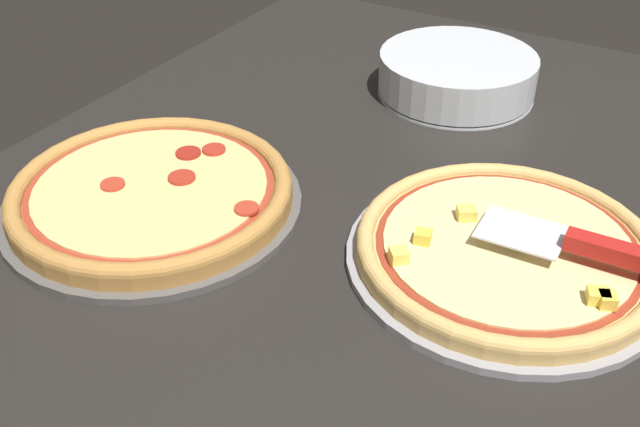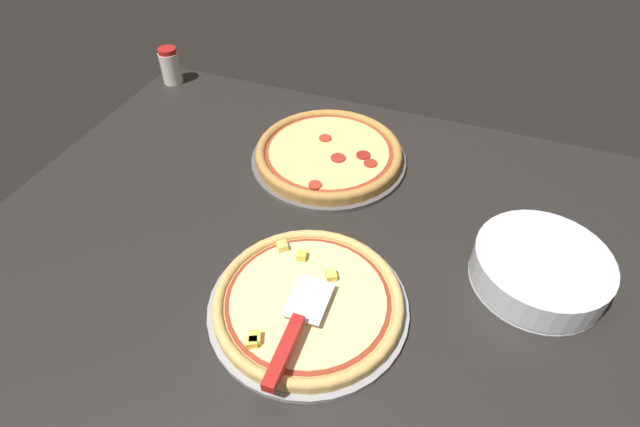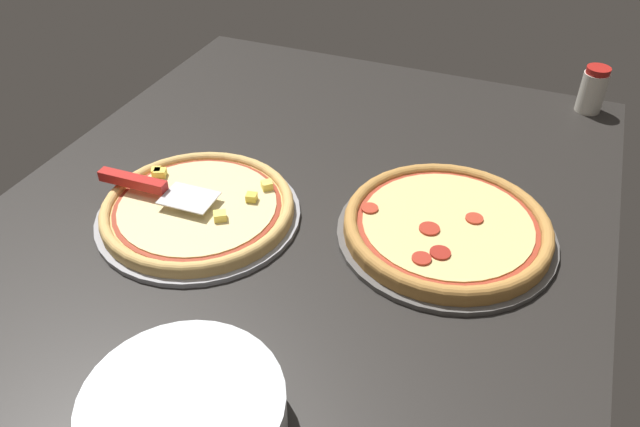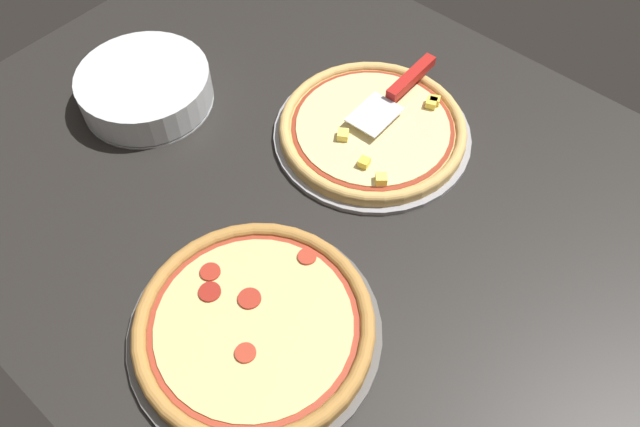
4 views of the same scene
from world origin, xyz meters
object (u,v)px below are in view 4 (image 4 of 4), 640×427
Objects in this scene: plate_stack at (145,88)px; serving_spatula at (404,85)px; pizza_back at (254,325)px; pizza_front at (373,128)px.

serving_spatula is at bearing -139.92° from plate_stack.
plate_stack is (51.11, -21.66, 0.97)cm from pizza_back.
serving_spatula is 0.92× the size of plate_stack.
plate_stack is (39.35, 21.91, 1.23)cm from pizza_front.
pizza_front is 45.05cm from plate_stack.
plate_stack reaches higher than pizza_back.
pizza_back is at bearing 103.22° from serving_spatula.
pizza_front is 10.88cm from serving_spatula.
plate_stack is (38.42, 32.34, -1.73)cm from serving_spatula.
pizza_back is at bearing 105.11° from pizza_front.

